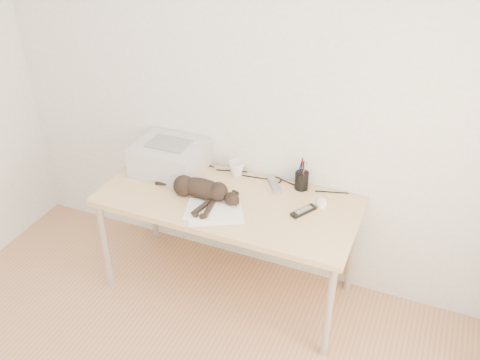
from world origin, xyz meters
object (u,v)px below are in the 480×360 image
at_px(cat, 199,189).
at_px(mouse, 322,201).
at_px(desk, 234,209).
at_px(pen_cup, 302,180).
at_px(printer, 170,157).
at_px(mug, 236,169).

bearing_deg(cat, mouse, 17.30).
distance_m(desk, pen_cup, 0.47).
bearing_deg(printer, pen_cup, 8.17).
xyz_separation_m(cat, mug, (0.11, 0.33, -0.01)).
relative_size(printer, cat, 0.76).
distance_m(desk, mouse, 0.57).
xyz_separation_m(desk, cat, (-0.17, -0.13, 0.19)).
xyz_separation_m(cat, mouse, (0.71, 0.22, -0.04)).
distance_m(pen_cup, mouse, 0.21).
bearing_deg(pen_cup, mouse, -34.98).
relative_size(desk, mouse, 13.69).
bearing_deg(mug, pen_cup, 1.30).
distance_m(cat, mouse, 0.75).
bearing_deg(desk, printer, 170.81).
bearing_deg(mouse, desk, 169.17).
bearing_deg(printer, mug, 15.02).
xyz_separation_m(printer, mug, (0.43, 0.11, -0.05)).
relative_size(mug, pen_cup, 0.47).
xyz_separation_m(printer, mouse, (1.03, 0.01, -0.08)).
xyz_separation_m(mug, mouse, (0.61, -0.11, -0.03)).
distance_m(printer, mug, 0.45).
height_order(cat, pen_cup, pen_cup).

